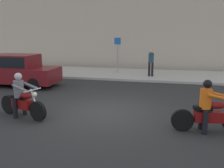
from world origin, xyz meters
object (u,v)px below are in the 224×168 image
object	(u,v)px
parked_sedan_maroon	(18,70)
pedestrian_bystander	(151,61)
motorcycle_with_rider_orange_stripe	(208,111)
motorcycle_with_rider_gray	(22,99)
street_sign_post	(118,52)

from	to	relation	value
parked_sedan_maroon	pedestrian_bystander	bearing A→B (deg)	28.50
motorcycle_with_rider_orange_stripe	parked_sedan_maroon	size ratio (longest dim) A/B	0.50
motorcycle_with_rider_orange_stripe	motorcycle_with_rider_gray	distance (m)	6.07
motorcycle_with_rider_gray	street_sign_post	distance (m)	9.13
motorcycle_with_rider_orange_stripe	street_sign_post	xyz separation A→B (m)	(-4.49, 8.90, 0.97)
motorcycle_with_rider_orange_stripe	parked_sedan_maroon	xyz separation A→B (m)	(-9.15, 4.43, 0.23)
street_sign_post	pedestrian_bystander	size ratio (longest dim) A/B	1.44
motorcycle_with_rider_gray	parked_sedan_maroon	world-z (taller)	parked_sedan_maroon
motorcycle_with_rider_gray	pedestrian_bystander	xyz separation A→B (m)	(3.87, 8.24, 0.49)
motorcycle_with_rider_gray	pedestrian_bystander	bearing A→B (deg)	64.83
motorcycle_with_rider_gray	motorcycle_with_rider_orange_stripe	bearing A→B (deg)	0.34
motorcycle_with_rider_orange_stripe	pedestrian_bystander	xyz separation A→B (m)	(-2.20, 8.20, 0.48)
street_sign_post	pedestrian_bystander	world-z (taller)	street_sign_post
parked_sedan_maroon	motorcycle_with_rider_orange_stripe	bearing A→B (deg)	-25.80
motorcycle_with_rider_orange_stripe	pedestrian_bystander	world-z (taller)	pedestrian_bystander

